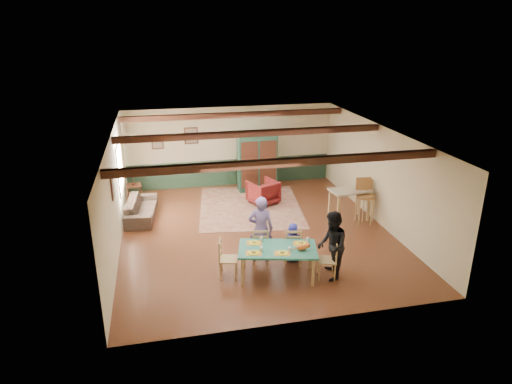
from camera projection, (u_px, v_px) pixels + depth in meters
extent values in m
plane|color=#4C2415|center=(256.00, 232.00, 12.23)|extent=(8.00, 8.00, 0.00)
cube|color=beige|center=(230.00, 147.00, 15.43)|extent=(7.00, 0.02, 2.70)
cube|color=beige|center=(115.00, 195.00, 11.06)|extent=(0.02, 8.00, 2.70)
cube|color=beige|center=(380.00, 176.00, 12.47)|extent=(0.02, 8.00, 2.70)
cube|color=silver|center=(256.00, 133.00, 11.30)|extent=(7.00, 8.00, 0.02)
cube|color=#1B3323|center=(231.00, 172.00, 15.72)|extent=(6.95, 0.03, 0.90)
cube|color=black|center=(280.00, 163.00, 9.22)|extent=(6.95, 0.16, 0.16)
cube|color=black|center=(252.00, 133.00, 11.69)|extent=(6.95, 0.16, 0.16)
cube|color=black|center=(235.00, 115.00, 14.08)|extent=(6.95, 0.16, 0.16)
imported|color=slate|center=(261.00, 229.00, 10.51)|extent=(0.66, 0.51, 1.61)
imported|color=black|center=(332.00, 246.00, 9.79)|extent=(0.74, 0.86, 1.54)
imported|color=#272C9E|center=(293.00, 243.00, 10.61)|extent=(0.51, 0.40, 0.94)
cube|color=tan|center=(250.00, 207.00, 13.93)|extent=(3.44, 3.93, 0.01)
cube|color=#163729|center=(257.00, 161.00, 15.04)|extent=(1.42, 0.58, 2.00)
imported|color=#4C0F13|center=(263.00, 192.00, 14.08)|extent=(1.05, 1.07, 0.74)
imported|color=#362A22|center=(141.00, 208.00, 13.08)|extent=(0.94, 1.99, 0.56)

